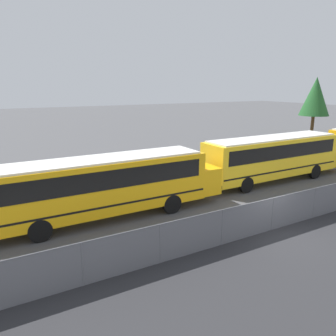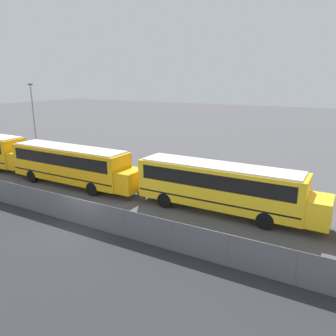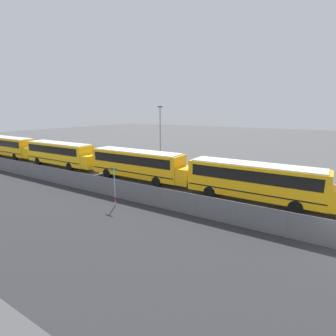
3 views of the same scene
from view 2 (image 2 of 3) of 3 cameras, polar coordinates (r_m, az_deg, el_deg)
ground_plane at (r=20.94m, az=-14.57°, el=-9.61°), size 200.00×200.00×0.00m
fence at (r=20.60m, az=-14.74°, el=-7.45°), size 116.53×0.07×1.67m
school_bus_3 at (r=28.12m, az=-16.44°, el=0.87°), size 12.48×2.47×3.27m
school_bus_4 at (r=21.69m, az=9.40°, el=-2.88°), size 12.48×2.47×3.27m
light_pole at (r=45.52m, az=-22.41°, el=8.80°), size 0.60×0.24×8.10m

